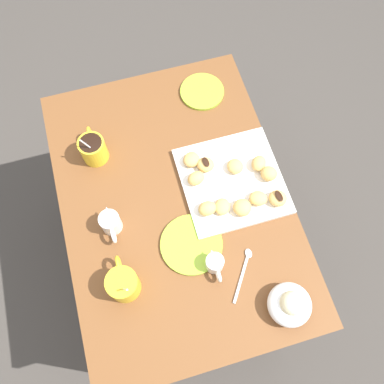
# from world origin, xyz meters

# --- Properties ---
(ground_plane) EXTENTS (8.00, 8.00, 0.00)m
(ground_plane) POSITION_xyz_m (0.00, 0.00, 0.00)
(ground_plane) COLOR #423D38
(dining_table) EXTENTS (0.98, 0.69, 0.72)m
(dining_table) POSITION_xyz_m (0.00, 0.00, 0.57)
(dining_table) COLOR brown
(dining_table) RESTS_ON ground_plane
(pastry_plate_square) EXTENTS (0.31, 0.31, 0.02)m
(pastry_plate_square) POSITION_xyz_m (0.01, -0.19, 0.72)
(pastry_plate_square) COLOR white
(pastry_plate_square) RESTS_ON dining_table
(coffee_mug_yellow_left) EXTENTS (0.13, 0.09, 0.14)m
(coffee_mug_yellow_left) POSITION_xyz_m (-0.22, 0.20, 0.76)
(coffee_mug_yellow_left) COLOR yellow
(coffee_mug_yellow_left) RESTS_ON dining_table
(coffee_mug_yellow_right) EXTENTS (0.12, 0.08, 0.13)m
(coffee_mug_yellow_right) POSITION_xyz_m (0.22, 0.20, 0.76)
(coffee_mug_yellow_right) COLOR yellow
(coffee_mug_yellow_right) RESTS_ON dining_table
(cream_pitcher_white) EXTENTS (0.10, 0.06, 0.07)m
(cream_pitcher_white) POSITION_xyz_m (-0.03, 0.20, 0.76)
(cream_pitcher_white) COLOR white
(cream_pitcher_white) RESTS_ON dining_table
(ice_cream_bowl) EXTENTS (0.12, 0.12, 0.09)m
(ice_cream_bowl) POSITION_xyz_m (-0.39, -0.22, 0.75)
(ice_cream_bowl) COLOR white
(ice_cream_bowl) RESTS_ON dining_table
(chocolate_sauce_pitcher) EXTENTS (0.09, 0.05, 0.06)m
(chocolate_sauce_pitcher) POSITION_xyz_m (-0.23, -0.06, 0.75)
(chocolate_sauce_pitcher) COLOR white
(chocolate_sauce_pitcher) RESTS_ON dining_table
(saucer_lime_left) EXTENTS (0.18, 0.18, 0.01)m
(saucer_lime_left) POSITION_xyz_m (-0.15, -0.01, 0.72)
(saucer_lime_left) COLOR #9EC633
(saucer_lime_left) RESTS_ON dining_table
(saucer_lime_right) EXTENTS (0.15, 0.15, 0.01)m
(saucer_lime_right) POSITION_xyz_m (0.36, -0.20, 0.72)
(saucer_lime_right) COLOR #9EC633
(saucer_lime_right) RESTS_ON dining_table
(loose_spoon_near_saucer) EXTENTS (0.14, 0.10, 0.01)m
(loose_spoon_near_saucer) POSITION_xyz_m (-0.26, -0.14, 0.72)
(loose_spoon_near_saucer) COLOR silver
(loose_spoon_near_saucer) RESTS_ON dining_table
(beignet_0) EXTENTS (0.06, 0.06, 0.03)m
(beignet_0) POSITION_xyz_m (-0.09, -0.30, 0.75)
(beignet_0) COLOR #E5B260
(beignet_0) RESTS_ON pastry_plate_square
(chocolate_drizzle_0) EXTENTS (0.04, 0.02, 0.00)m
(chocolate_drizzle_0) POSITION_xyz_m (-0.09, -0.30, 0.77)
(chocolate_drizzle_0) COLOR black
(chocolate_drizzle_0) RESTS_ON beignet_0
(beignet_1) EXTENTS (0.07, 0.07, 0.03)m
(beignet_1) POSITION_xyz_m (-0.07, -0.13, 0.75)
(beignet_1) COLOR #E5B260
(beignet_1) RESTS_ON pastry_plate_square
(beignet_2) EXTENTS (0.05, 0.06, 0.04)m
(beignet_2) POSITION_xyz_m (0.04, -0.08, 0.75)
(beignet_2) COLOR #E5B260
(beignet_2) RESTS_ON pastry_plate_square
(beignet_3) EXTENTS (0.08, 0.08, 0.04)m
(beignet_3) POSITION_xyz_m (-0.09, -0.18, 0.75)
(beignet_3) COLOR #E5B260
(beignet_3) RESTS_ON pastry_plate_square
(beignet_4) EXTENTS (0.06, 0.07, 0.03)m
(beignet_4) POSITION_xyz_m (0.08, -0.12, 0.75)
(beignet_4) COLOR #E5B260
(beignet_4) RESTS_ON pastry_plate_square
(chocolate_drizzle_4) EXTENTS (0.04, 0.02, 0.00)m
(chocolate_drizzle_4) POSITION_xyz_m (0.08, -0.12, 0.77)
(chocolate_drizzle_4) COLOR black
(chocolate_drizzle_4) RESTS_ON beignet_4
(beignet_5) EXTENTS (0.06, 0.06, 0.04)m
(beignet_5) POSITION_xyz_m (-0.01, -0.30, 0.75)
(beignet_5) COLOR #E5B260
(beignet_5) RESTS_ON pastry_plate_square
(beignet_6) EXTENTS (0.07, 0.07, 0.04)m
(beignet_6) POSITION_xyz_m (0.03, -0.28, 0.75)
(beignet_6) COLOR #E5B260
(beignet_6) RESTS_ON pastry_plate_square
(beignet_7) EXTENTS (0.07, 0.07, 0.03)m
(beignet_7) POSITION_xyz_m (0.04, -0.21, 0.75)
(beignet_7) COLOR #E5B260
(beignet_7) RESTS_ON pastry_plate_square
(beignet_8) EXTENTS (0.06, 0.07, 0.03)m
(beignet_8) POSITION_xyz_m (-0.08, -0.24, 0.75)
(beignet_8) COLOR #E5B260
(beignet_8) RESTS_ON pastry_plate_square
(beignet_9) EXTENTS (0.05, 0.06, 0.04)m
(beignet_9) POSITION_xyz_m (-0.07, -0.08, 0.75)
(beignet_9) COLOR #E5B260
(beignet_9) RESTS_ON pastry_plate_square
(beignet_10) EXTENTS (0.07, 0.07, 0.03)m
(beignet_10) POSITION_xyz_m (0.11, -0.08, 0.75)
(beignet_10) COLOR #E5B260
(beignet_10) RESTS_ON pastry_plate_square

